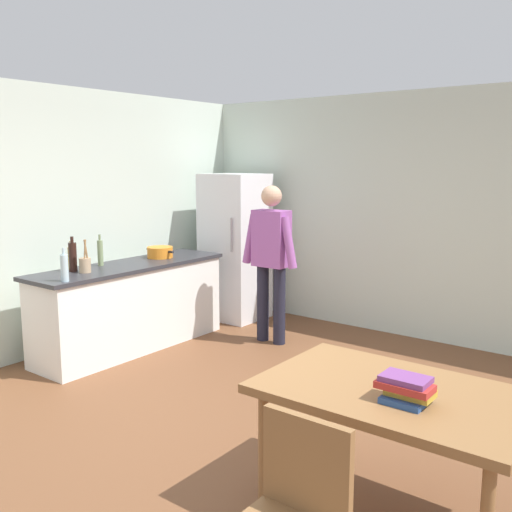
# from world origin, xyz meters

# --- Properties ---
(ground_plane) EXTENTS (14.00, 14.00, 0.00)m
(ground_plane) POSITION_xyz_m (0.00, 0.00, 0.00)
(ground_plane) COLOR brown
(wall_back) EXTENTS (6.40, 0.12, 2.70)m
(wall_back) POSITION_xyz_m (0.00, 3.00, 1.35)
(wall_back) COLOR silver
(wall_back) RESTS_ON ground_plane
(wall_left) EXTENTS (0.12, 5.60, 2.70)m
(wall_left) POSITION_xyz_m (-2.60, 0.20, 1.35)
(wall_left) COLOR silver
(wall_left) RESTS_ON ground_plane
(kitchen_counter) EXTENTS (0.64, 2.20, 0.90)m
(kitchen_counter) POSITION_xyz_m (-2.00, 0.80, 0.45)
(kitchen_counter) COLOR white
(kitchen_counter) RESTS_ON ground_plane
(refrigerator) EXTENTS (0.70, 0.67, 1.80)m
(refrigerator) POSITION_xyz_m (-1.90, 2.40, 0.90)
(refrigerator) COLOR white
(refrigerator) RESTS_ON ground_plane
(person) EXTENTS (0.70, 0.22, 1.70)m
(person) POSITION_xyz_m (-0.95, 1.85, 0.98)
(person) COLOR #1E1E2D
(person) RESTS_ON ground_plane
(dining_table) EXTENTS (1.40, 0.90, 0.75)m
(dining_table) POSITION_xyz_m (1.40, -0.30, 0.67)
(dining_table) COLOR olive
(dining_table) RESTS_ON ground_plane
(cooking_pot) EXTENTS (0.40, 0.28, 0.12)m
(cooking_pot) POSITION_xyz_m (-2.04, 1.27, 0.96)
(cooking_pot) COLOR orange
(cooking_pot) RESTS_ON kitchen_counter
(utensil_jar) EXTENTS (0.11, 0.11, 0.32)m
(utensil_jar) POSITION_xyz_m (-1.97, 0.24, 0.98)
(utensil_jar) COLOR tan
(utensil_jar) RESTS_ON kitchen_counter
(bottle_wine_dark) EXTENTS (0.08, 0.08, 0.34)m
(bottle_wine_dark) POSITION_xyz_m (-2.11, 0.20, 1.05)
(bottle_wine_dark) COLOR black
(bottle_wine_dark) RESTS_ON kitchen_counter
(bottle_water_clear) EXTENTS (0.07, 0.07, 0.30)m
(bottle_water_clear) POSITION_xyz_m (-1.77, -0.13, 1.03)
(bottle_water_clear) COLOR silver
(bottle_water_clear) RESTS_ON kitchen_counter
(bottle_oil_amber) EXTENTS (0.06, 0.06, 0.28)m
(bottle_oil_amber) POSITION_xyz_m (-2.21, 0.25, 1.02)
(bottle_oil_amber) COLOR #996619
(bottle_oil_amber) RESTS_ON kitchen_counter
(bottle_vinegar_tall) EXTENTS (0.06, 0.06, 0.32)m
(bottle_vinegar_tall) POSITION_xyz_m (-2.15, 0.55, 1.04)
(bottle_vinegar_tall) COLOR gray
(bottle_vinegar_tall) RESTS_ON kitchen_counter
(book_stack) EXTENTS (0.28, 0.19, 0.13)m
(book_stack) POSITION_xyz_m (1.52, -0.42, 0.82)
(book_stack) COLOR #284C8E
(book_stack) RESTS_ON dining_table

